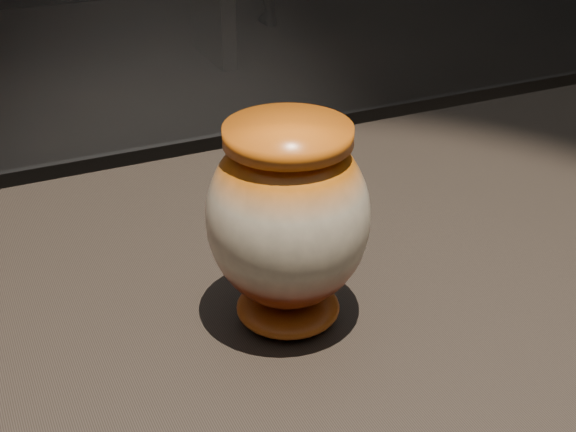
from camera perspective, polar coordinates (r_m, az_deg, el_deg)
name	(u,v)px	position (r m, az deg, el deg)	size (l,w,h in m)	color
main_vase	(288,220)	(0.74, 0.00, -0.25)	(0.18, 0.18, 0.20)	maroon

